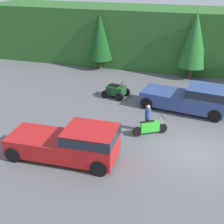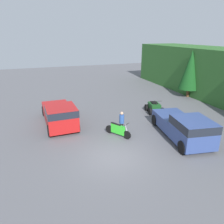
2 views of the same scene
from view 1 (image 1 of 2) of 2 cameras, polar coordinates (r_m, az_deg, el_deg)
ground_plane at (r=17.56m, az=14.80°, el=-7.22°), size 80.00×80.00×0.00m
hillside_backdrop at (r=31.61m, az=16.97°, el=12.52°), size 44.00×6.00×5.49m
tree_left at (r=29.97m, az=-2.23°, el=13.70°), size 2.35×2.35×5.35m
tree_mid_left at (r=28.23m, az=14.87°, el=12.77°), size 2.57×2.57×5.85m
pickup_truck_red at (r=16.11m, az=-7.22°, el=-5.51°), size 5.76×2.43×1.88m
pickup_truck_second at (r=21.95m, az=14.43°, el=2.58°), size 6.01×3.14×1.88m
dirt_bike at (r=18.62m, az=6.99°, el=-2.86°), size 1.92×1.28×1.13m
quad_atv at (r=23.78m, az=0.73°, el=3.89°), size 2.05×1.67×1.26m
rider_person at (r=18.77m, az=6.56°, el=-0.94°), size 0.51×0.51×1.74m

